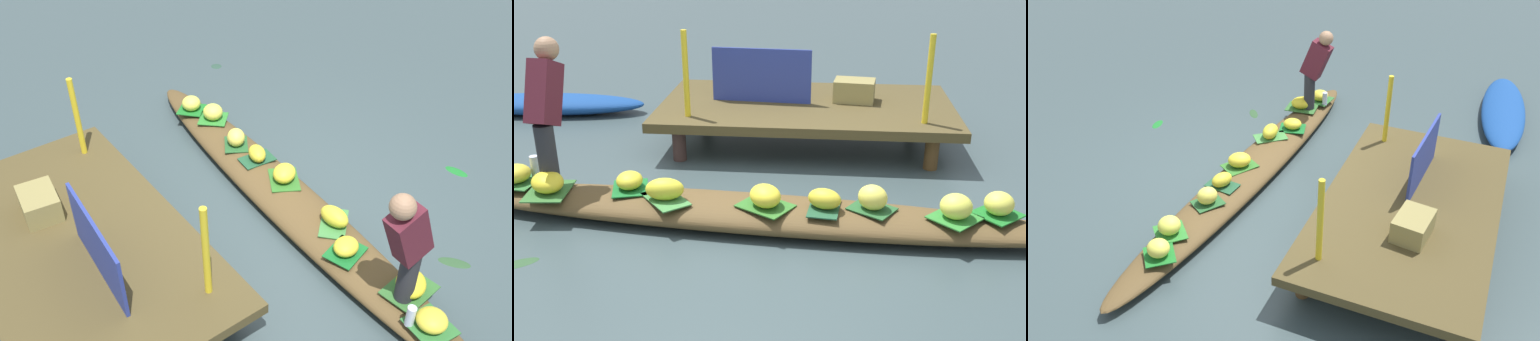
# 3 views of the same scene
# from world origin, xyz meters

# --- Properties ---
(canal_water) EXTENTS (40.00, 40.00, 0.00)m
(canal_water) POSITION_xyz_m (0.00, 0.00, 0.00)
(canal_water) COLOR #3A4A4C
(canal_water) RESTS_ON ground
(dock_platform) EXTENTS (3.20, 1.80, 0.44)m
(dock_platform) POSITION_xyz_m (0.38, 2.08, 0.38)
(dock_platform) COLOR #4E4123
(dock_platform) RESTS_ON ground
(vendor_boat) EXTENTS (5.47, 0.99, 0.22)m
(vendor_boat) POSITION_xyz_m (0.00, 0.00, 0.11)
(vendor_boat) COLOR brown
(vendor_boat) RESTS_ON ground
(leaf_mat_0) EXTENTS (0.42, 0.40, 0.01)m
(leaf_mat_0) POSITION_xyz_m (0.98, -0.07, 0.23)
(leaf_mat_0) COLOR #25582A
(leaf_mat_0) RESTS_ON vendor_boat
(banana_bunch_0) EXTENTS (0.31, 0.30, 0.20)m
(banana_bunch_0) POSITION_xyz_m (0.98, -0.07, 0.32)
(banana_bunch_0) COLOR #F9E655
(banana_bunch_0) RESTS_ON vendor_boat
(leaf_mat_1) EXTENTS (0.39, 0.37, 0.01)m
(leaf_mat_1) POSITION_xyz_m (-2.04, 0.17, 0.23)
(leaf_mat_1) COLOR #2D6B31
(leaf_mat_1) RESTS_ON vendor_boat
(banana_bunch_1) EXTENTS (0.36, 0.35, 0.16)m
(banana_bunch_1) POSITION_xyz_m (-2.04, 0.17, 0.30)
(banana_bunch_1) COLOR yellow
(banana_bunch_1) RESTS_ON vendor_boat
(leaf_mat_2) EXTENTS (0.48, 0.50, 0.01)m
(leaf_mat_2) POSITION_xyz_m (-0.68, -0.05, 0.23)
(leaf_mat_2) COLOR #3F813D
(leaf_mat_2) RESTS_ON vendor_boat
(banana_bunch_2) EXTENTS (0.33, 0.22, 0.18)m
(banana_bunch_2) POSITION_xyz_m (-0.68, -0.05, 0.31)
(banana_bunch_2) COLOR yellow
(banana_bunch_2) RESTS_ON vendor_boat
(leaf_mat_3) EXTENTS (0.43, 0.43, 0.01)m
(leaf_mat_3) POSITION_xyz_m (1.94, -0.07, 0.23)
(leaf_mat_3) COLOR #1C7026
(leaf_mat_3) RESTS_ON vendor_boat
(banana_bunch_3) EXTENTS (0.28, 0.28, 0.18)m
(banana_bunch_3) POSITION_xyz_m (1.94, -0.07, 0.31)
(banana_bunch_3) COLOR #EFE552
(banana_bunch_3) RESTS_ON vendor_boat
(leaf_mat_4) EXTENTS (0.28, 0.40, 0.01)m
(leaf_mat_4) POSITION_xyz_m (0.61, -0.09, 0.23)
(leaf_mat_4) COLOR #204F31
(leaf_mat_4) RESTS_ON vendor_boat
(banana_bunch_4) EXTENTS (0.32, 0.27, 0.16)m
(banana_bunch_4) POSITION_xyz_m (0.61, -0.09, 0.30)
(banana_bunch_4) COLOR gold
(banana_bunch_4) RESTS_ON vendor_boat
(leaf_mat_5) EXTENTS (0.37, 0.42, 0.01)m
(leaf_mat_5) POSITION_xyz_m (-1.03, 0.13, 0.23)
(leaf_mat_5) COLOR #166628
(leaf_mat_5) RESTS_ON vendor_boat
(banana_bunch_5) EXTENTS (0.26, 0.29, 0.14)m
(banana_bunch_5) POSITION_xyz_m (-1.03, 0.13, 0.30)
(banana_bunch_5) COLOR yellow
(banana_bunch_5) RESTS_ON vendor_boat
(leaf_mat_6) EXTENTS (0.38, 0.48, 0.01)m
(leaf_mat_6) POSITION_xyz_m (-1.68, 0.01, 0.23)
(leaf_mat_6) COLOR #30642B
(leaf_mat_6) RESTS_ON vendor_boat
(banana_bunch_6) EXTENTS (0.40, 0.41, 0.17)m
(banana_bunch_6) POSITION_xyz_m (-1.68, 0.01, 0.31)
(banana_bunch_6) COLOR yellow
(banana_bunch_6) RESTS_ON vendor_boat
(leaf_mat_7) EXTENTS (0.50, 0.47, 0.01)m
(leaf_mat_7) POSITION_xyz_m (0.14, -0.10, 0.23)
(leaf_mat_7) COLOR #306D26
(leaf_mat_7) RESTS_ON vendor_boat
(banana_bunch_7) EXTENTS (0.36, 0.37, 0.18)m
(banana_bunch_7) POSITION_xyz_m (0.14, -0.10, 0.31)
(banana_bunch_7) COLOR yellow
(banana_bunch_7) RESTS_ON vendor_boat
(leaf_mat_8) EXTENTS (0.46, 0.46, 0.01)m
(leaf_mat_8) POSITION_xyz_m (1.60, -0.16, 0.23)
(leaf_mat_8) COLOR #2E7E2E
(leaf_mat_8) RESTS_ON vendor_boat
(banana_bunch_8) EXTENTS (0.29, 0.29, 0.19)m
(banana_bunch_8) POSITION_xyz_m (1.60, -0.16, 0.32)
(banana_bunch_8) COLOR #EAE751
(banana_bunch_8) RESTS_ON vendor_boat
(vendor_person) EXTENTS (0.21, 0.47, 1.23)m
(vendor_person) POSITION_xyz_m (-1.70, 0.21, 0.92)
(vendor_person) COLOR #28282D
(vendor_person) RESTS_ON vendor_boat
(water_bottle) EXTENTS (0.07, 0.07, 0.20)m
(water_bottle) POSITION_xyz_m (-1.92, 0.29, 0.32)
(water_bottle) COLOR silver
(water_bottle) RESTS_ON vendor_boat
(market_banner) EXTENTS (1.10, 0.11, 0.59)m
(market_banner) POSITION_xyz_m (-0.12, 2.08, 0.74)
(market_banner) COLOR navy
(market_banner) RESTS_ON dock_platform
(railing_post_west) EXTENTS (0.06, 0.06, 0.88)m
(railing_post_west) POSITION_xyz_m (-0.82, 1.48, 0.88)
(railing_post_west) COLOR yellow
(railing_post_west) RESTS_ON dock_platform
(railing_post_east) EXTENTS (0.06, 0.06, 0.88)m
(railing_post_east) POSITION_xyz_m (1.58, 1.48, 0.88)
(railing_post_east) COLOR yellow
(railing_post_east) RESTS_ON dock_platform
(produce_crate) EXTENTS (0.48, 0.37, 0.24)m
(produce_crate) POSITION_xyz_m (0.90, 2.21, 0.56)
(produce_crate) COLOR olive
(produce_crate) RESTS_ON dock_platform
(drifting_plant_0) EXTENTS (0.16, 0.16, 0.01)m
(drifting_plant_0) POSITION_xyz_m (3.08, -1.19, 0.00)
(drifting_plant_0) COLOR #2A4738
(drifting_plant_0) RESTS_ON ground
(drifting_plant_1) EXTENTS (0.29, 0.17, 0.01)m
(drifting_plant_1) POSITION_xyz_m (-0.71, -1.95, 0.00)
(drifting_plant_1) COLOR #1B7228
(drifting_plant_1) RESTS_ON ground
(drifting_plant_2) EXTENTS (0.32, 0.28, 0.01)m
(drifting_plant_2) POSITION_xyz_m (-1.60, -0.77, 0.00)
(drifting_plant_2) COLOR #2B4D2B
(drifting_plant_2) RESTS_ON ground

